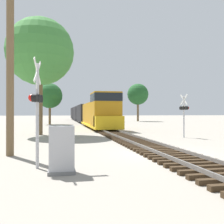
# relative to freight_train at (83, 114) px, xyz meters

# --- Properties ---
(ground_plane) EXTENTS (400.00, 400.00, 0.00)m
(ground_plane) POSITION_rel_freight_train_xyz_m (0.00, -45.63, -1.93)
(ground_plane) COLOR gray
(rail_track_bed) EXTENTS (2.60, 160.00, 0.31)m
(rail_track_bed) POSITION_rel_freight_train_xyz_m (0.00, -45.63, -1.79)
(rail_track_bed) COLOR #382819
(rail_track_bed) RESTS_ON ground
(freight_train) EXTENTS (3.11, 64.71, 4.39)m
(freight_train) POSITION_rel_freight_train_xyz_m (0.00, 0.00, 0.00)
(freight_train) COLOR #B77A14
(freight_train) RESTS_ON ground
(crossing_signal_near) EXTENTS (0.47, 1.02, 4.06)m
(crossing_signal_near) POSITION_rel_freight_train_xyz_m (-5.98, -48.08, 0.51)
(crossing_signal_near) COLOR #B7B7BC
(crossing_signal_near) RESTS_ON ground
(crossing_signal_far) EXTENTS (0.49, 1.01, 3.63)m
(crossing_signal_far) POSITION_rel_freight_train_xyz_m (5.06, -37.94, 0.35)
(crossing_signal_far) COLOR #B7B7BC
(crossing_signal_far) RESTS_ON ground
(relay_cabinet) EXTENTS (0.92, 0.67, 1.62)m
(relay_cabinet) POSITION_rel_freight_train_xyz_m (-5.07, -49.12, -1.13)
(relay_cabinet) COLOR slate
(relay_cabinet) RESTS_ON ground
(utility_pole) EXTENTS (1.80, 0.36, 9.49)m
(utility_pole) POSITION_rel_freight_train_xyz_m (-7.47, -44.91, 2.90)
(utility_pole) COLOR brown
(utility_pole) RESTS_ON ground
(tree_far_right) EXTENTS (6.32, 6.32, 11.00)m
(tree_far_right) POSITION_rel_freight_train_xyz_m (-6.95, -32.76, 5.88)
(tree_far_right) COLOR brown
(tree_far_right) RESTS_ON ground
(tree_mid_background) EXTENTS (4.51, 4.51, 7.43)m
(tree_mid_background) POSITION_rel_freight_train_xyz_m (-6.90, -9.67, 3.22)
(tree_mid_background) COLOR brown
(tree_mid_background) RESTS_ON ground
(tree_deep_background) EXTENTS (5.22, 5.22, 9.32)m
(tree_deep_background) POSITION_rel_freight_train_xyz_m (13.88, 4.17, 4.74)
(tree_deep_background) COLOR brown
(tree_deep_background) RESTS_ON ground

